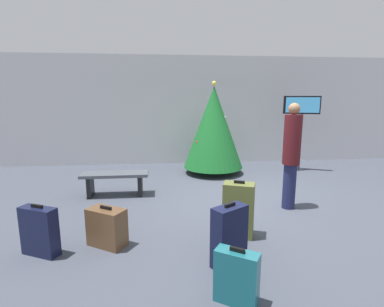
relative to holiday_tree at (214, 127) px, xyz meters
name	(u,v)px	position (x,y,z in m)	size (l,w,h in m)	color
ground_plane	(244,200)	(0.25, -2.16, -1.23)	(16.00, 16.00, 0.00)	#424754
back_wall	(214,110)	(0.25, 1.41, 0.38)	(16.00, 0.20, 3.21)	silver
holiday_tree	(214,127)	(0.00, 0.00, 0.00)	(1.56, 1.56, 2.41)	#4C3319
flight_info_kiosk	(301,119)	(2.38, 0.02, 0.20)	(0.89, 0.46, 2.03)	#333338
waiting_bench	(115,179)	(-2.32, -1.61, -0.87)	(1.34, 0.44, 0.48)	#4C5159
traveller_0	(291,153)	(0.93, -2.64, -0.21)	(0.43, 0.43, 1.90)	#1E234C
suitcase_0	(229,236)	(-0.58, -4.35, -0.85)	(0.47, 0.40, 0.78)	#141938
suitcase_1	(107,227)	(-2.11, -3.71, -0.97)	(0.58, 0.50, 0.56)	brown
suitcase_2	(237,277)	(-0.65, -5.00, -0.95)	(0.45, 0.37, 0.58)	#19606B
suitcase_3	(39,231)	(-2.92, -3.86, -0.91)	(0.52, 0.37, 0.67)	#141938
suitcase_4	(238,210)	(-0.27, -3.61, -0.83)	(0.50, 0.40, 0.83)	#59602D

